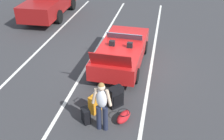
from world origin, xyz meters
name	(u,v)px	position (x,y,z in m)	size (l,w,h in m)	color
ground_plane	(121,64)	(0.00, 0.00, 0.00)	(80.00, 80.00, 0.00)	#333335
lot_line_near	(151,67)	(0.00, -1.28, 0.00)	(18.00, 0.12, 0.01)	silver
lot_line_mid	(90,61)	(0.00, 1.42, 0.00)	(18.00, 0.12, 0.01)	silver
lot_line_far	(33,55)	(0.00, 4.12, 0.00)	(18.00, 0.12, 0.01)	silver
convertible_car	(123,50)	(0.20, -0.01, 0.59)	(4.24, 1.95, 1.52)	red
suitcase_large_black	(116,97)	(-2.86, -0.31, 0.37)	(0.54, 0.53, 0.74)	black
suitcase_medium_bright	(95,104)	(-3.28, 0.30, 0.31)	(0.46, 0.38, 0.88)	orange
suitcase_small_carryon	(86,116)	(-3.83, 0.44, 0.25)	(0.39, 0.37, 0.50)	black
duffel_bag	(124,117)	(-3.53, -0.69, 0.16)	(0.71, 0.51, 0.34)	red
traveler_person	(102,104)	(-4.01, -0.13, 0.93)	(0.23, 0.60, 1.65)	#1E2338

